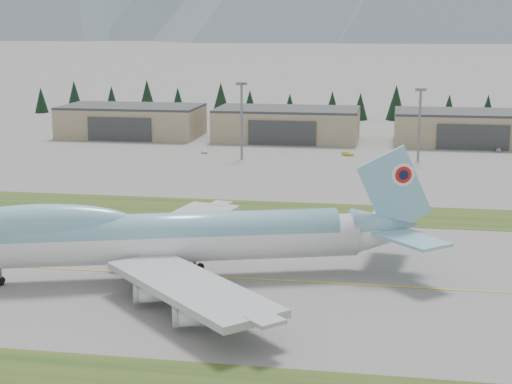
% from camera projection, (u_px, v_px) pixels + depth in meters
% --- Properties ---
extents(ground, '(7000.00, 7000.00, 0.00)m').
position_uv_depth(ground, '(258.00, 280.00, 120.00)').
color(ground, '#61615F').
rests_on(ground, ground).
extents(grass_strip_far, '(400.00, 18.00, 0.08)m').
position_uv_depth(grass_strip_far, '(294.00, 212.00, 163.40)').
color(grass_strip_far, '#274518').
rests_on(grass_strip_far, ground).
extents(taxiway_line_main, '(400.00, 0.40, 0.02)m').
position_uv_depth(taxiway_line_main, '(258.00, 280.00, 120.00)').
color(taxiway_line_main, gold).
rests_on(taxiway_line_main, ground).
extents(boeing_747_freighter, '(75.69, 62.69, 19.99)m').
position_uv_depth(boeing_747_freighter, '(167.00, 237.00, 119.36)').
color(boeing_747_freighter, white).
rests_on(boeing_747_freighter, ground).
extents(hangar_left, '(48.00, 26.60, 10.80)m').
position_uv_depth(hangar_left, '(132.00, 121.00, 274.87)').
color(hangar_left, gray).
rests_on(hangar_left, ground).
extents(hangar_center, '(48.00, 26.60, 10.80)m').
position_uv_depth(hangar_center, '(287.00, 124.00, 265.88)').
color(hangar_center, gray).
rests_on(hangar_center, ground).
extents(hangar_right, '(48.00, 26.60, 10.80)m').
position_uv_depth(hangar_right, '(469.00, 128.00, 256.08)').
color(hangar_right, gray).
rests_on(hangar_right, ground).
extents(floodlight_masts, '(186.10, 9.73, 24.68)m').
position_uv_depth(floodlight_masts, '(307.00, 105.00, 223.12)').
color(floodlight_masts, slate).
rests_on(floodlight_masts, ground).
extents(service_vehicle_a, '(2.63, 3.27, 1.05)m').
position_uv_depth(service_vehicle_a, '(204.00, 153.00, 238.77)').
color(service_vehicle_a, white).
rests_on(service_vehicle_a, ground).
extents(service_vehicle_b, '(4.03, 2.98, 1.27)m').
position_uv_depth(service_vehicle_b, '(348.00, 156.00, 234.43)').
color(service_vehicle_b, gold).
rests_on(service_vehicle_b, ground).
extents(service_vehicle_c, '(1.85, 3.88, 1.09)m').
position_uv_depth(service_vehicle_c, '(498.00, 152.00, 241.44)').
color(service_vehicle_c, silver).
rests_on(service_vehicle_c, ground).
extents(conifer_belt, '(275.24, 13.80, 16.52)m').
position_uv_depth(conifer_belt, '(349.00, 103.00, 323.17)').
color(conifer_belt, black).
rests_on(conifer_belt, ground).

